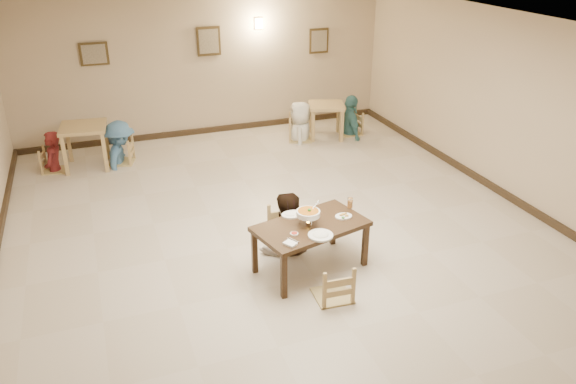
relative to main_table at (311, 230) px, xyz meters
name	(u,v)px	position (x,y,z in m)	size (l,w,h in m)	color
floor	(285,238)	(-0.04, 0.88, -0.59)	(10.00, 10.00, 0.00)	#BEB09D
ceiling	(285,30)	(-0.04, 0.88, 2.41)	(10.00, 10.00, 0.00)	silver
wall_back	(205,65)	(-0.04, 5.88, 0.91)	(10.00, 10.00, 0.00)	tan
wall_right	(521,112)	(3.96, 0.88, 0.91)	(10.00, 10.00, 0.00)	tan
baseboard_back	(209,130)	(-0.04, 5.85, -0.53)	(8.00, 0.06, 0.12)	black
baseboard_right	(505,194)	(3.93, 0.88, -0.53)	(0.06, 10.00, 0.12)	black
picture_a	(94,54)	(-2.24, 5.84, 1.31)	(0.55, 0.04, 0.45)	#382A15
picture_b	(209,41)	(0.06, 5.84, 1.41)	(0.50, 0.04, 0.60)	#382A15
picture_c	(319,41)	(2.56, 5.84, 1.26)	(0.45, 0.04, 0.55)	#382A15
wall_sconce	(259,23)	(1.16, 5.84, 1.71)	(0.16, 0.05, 0.22)	#FFD88C
main_table	(311,230)	(0.00, 0.00, 0.00)	(1.59, 1.14, 0.67)	#382414
chair_far	(286,212)	(-0.08, 0.72, -0.08)	(0.48, 0.48, 1.03)	tan
chair_near	(334,264)	(0.02, -0.69, -0.12)	(0.45, 0.45, 0.95)	tan
main_diner	(285,194)	(-0.13, 0.63, 0.25)	(0.82, 0.64, 1.69)	gray
curry_warmer	(308,213)	(-0.04, 0.01, 0.24)	(0.35, 0.31, 0.28)	silver
rice_plate_far	(292,214)	(-0.14, 0.32, 0.09)	(0.30, 0.30, 0.07)	white
rice_plate_near	(321,235)	(0.00, -0.33, 0.10)	(0.32, 0.32, 0.07)	white
fried_plate	(344,216)	(0.48, 0.03, 0.10)	(0.23, 0.23, 0.05)	white
chili_dish	(294,234)	(-0.30, -0.17, 0.09)	(0.10, 0.10, 0.02)	white
napkin_cutlery	(290,243)	(-0.43, -0.39, 0.09)	(0.21, 0.24, 0.03)	white
drink_glass	(350,203)	(0.68, 0.25, 0.15)	(0.07, 0.07, 0.15)	white
bg_table_left	(84,133)	(-2.64, 4.74, 0.09)	(0.91, 0.91, 0.82)	tan
bg_table_right	(326,110)	(2.29, 4.71, 0.00)	(0.93, 0.93, 0.73)	tan
bg_chair_ll	(51,149)	(-3.26, 4.74, -0.16)	(0.41, 0.41, 0.87)	tan
bg_chair_lr	(119,140)	(-2.03, 4.72, -0.12)	(0.45, 0.45, 0.95)	tan
bg_chair_rl	(300,117)	(1.70, 4.73, -0.08)	(0.49, 0.49, 1.04)	tan
bg_chair_rr	(351,113)	(2.87, 4.70, -0.12)	(0.45, 0.45, 0.95)	tan
bg_diner_a	(48,132)	(-3.26, 4.74, 0.18)	(0.56, 0.37, 1.54)	maroon
bg_diner_b	(117,122)	(-2.03, 4.72, 0.24)	(1.08, 0.62, 1.67)	teal
bg_diner_c	(301,102)	(1.70, 4.73, 0.24)	(0.82, 0.53, 1.67)	silver
bg_diner_d	(352,95)	(2.87, 4.70, 0.28)	(1.02, 0.43, 1.74)	#3E777B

